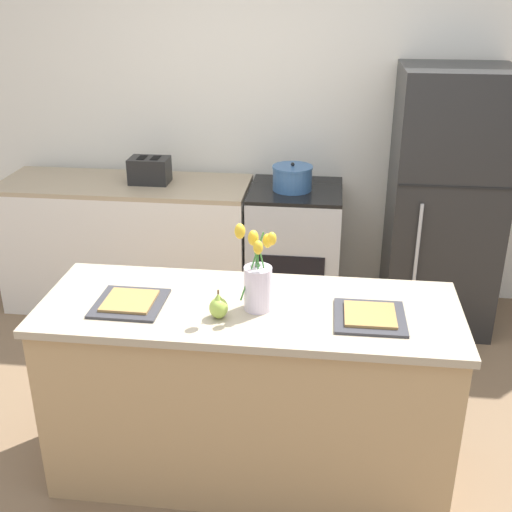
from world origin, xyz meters
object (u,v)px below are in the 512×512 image
object	(u,v)px
stove_range	(294,252)
cooking_pot	(292,178)
refrigerator	(444,202)
flower_vase	(258,280)
plate_setting_left	(130,302)
toaster	(150,170)
plate_setting_right	(370,316)
pear_figurine	(219,307)

from	to	relation	value
stove_range	cooking_pot	bearing A→B (deg)	-137.52
stove_range	refrigerator	world-z (taller)	refrigerator
flower_vase	plate_setting_left	world-z (taller)	flower_vase
toaster	plate_setting_right	bearing A→B (deg)	-50.33
flower_vase	plate_setting_right	distance (m)	0.48
flower_vase	cooking_pot	world-z (taller)	flower_vase
cooking_pot	pear_figurine	bearing A→B (deg)	-96.22
pear_figurine	plate_setting_right	distance (m)	0.62
refrigerator	flower_vase	xyz separation A→B (m)	(-1.01, -1.62, 0.17)
refrigerator	cooking_pot	distance (m)	0.98
stove_range	plate_setting_left	size ratio (longest dim) A/B	3.06
stove_range	plate_setting_right	world-z (taller)	plate_setting_right
plate_setting_right	toaster	world-z (taller)	toaster
pear_figurine	flower_vase	bearing A→B (deg)	32.85
refrigerator	pear_figurine	xyz separation A→B (m)	(-1.16, -1.72, 0.09)
stove_range	flower_vase	bearing A→B (deg)	-92.10
plate_setting_left	cooking_pot	xyz separation A→B (m)	(0.58, 1.63, 0.08)
stove_range	pear_figurine	size ratio (longest dim) A/B	7.06
refrigerator	pear_figurine	size ratio (longest dim) A/B	13.26
plate_setting_right	toaster	distance (m)	2.17
flower_vase	cooking_pot	xyz separation A→B (m)	(0.03, 1.60, -0.04)
flower_vase	plate_setting_left	xyz separation A→B (m)	(-0.55, -0.03, -0.12)
plate_setting_left	toaster	size ratio (longest dim) A/B	1.04
flower_vase	pear_figurine	distance (m)	0.20
refrigerator	cooking_pot	bearing A→B (deg)	-178.64
flower_vase	cooking_pot	distance (m)	1.60
refrigerator	toaster	distance (m)	1.93
refrigerator	flower_vase	bearing A→B (deg)	-121.86
refrigerator	plate_setting_right	size ratio (longest dim) A/B	5.75
pear_figurine	cooking_pot	world-z (taller)	cooking_pot
refrigerator	flower_vase	distance (m)	1.92
flower_vase	toaster	world-z (taller)	flower_vase
stove_range	plate_setting_right	xyz separation A→B (m)	(0.41, -1.65, 0.44)
stove_range	flower_vase	xyz separation A→B (m)	(-0.06, -1.62, 0.57)
pear_figurine	plate_setting_left	size ratio (longest dim) A/B	0.43
toaster	cooking_pot	xyz separation A→B (m)	(0.95, -0.04, -0.01)
flower_vase	plate_setting_left	distance (m)	0.56
plate_setting_left	plate_setting_right	bearing A→B (deg)	0.00
toaster	cooking_pot	size ratio (longest dim) A/B	1.07
flower_vase	plate_setting_right	xyz separation A→B (m)	(0.47, -0.03, -0.12)
flower_vase	plate_setting_left	bearing A→B (deg)	-176.77
flower_vase	pear_figurine	world-z (taller)	flower_vase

